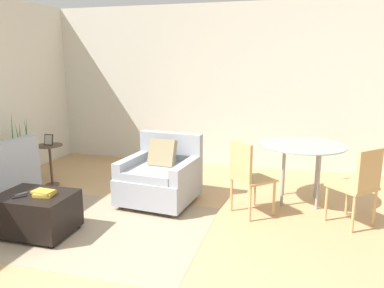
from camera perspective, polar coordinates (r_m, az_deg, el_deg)
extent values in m
plane|color=tan|center=(3.51, -11.16, -18.67)|extent=(20.00, 20.00, 0.00)
cube|color=beige|center=(6.56, 3.03, 8.75)|extent=(12.00, 0.06, 2.75)
cube|color=gray|center=(4.40, -15.02, -12.11)|extent=(2.54, 1.81, 0.00)
cube|color=brown|center=(3.95, -19.56, -15.37)|extent=(2.49, 0.06, 0.00)
cube|color=brown|center=(4.17, -17.15, -13.65)|extent=(2.49, 0.06, 0.00)
cube|color=brown|center=(4.40, -15.02, -12.08)|extent=(2.49, 0.06, 0.00)
cube|color=brown|center=(4.64, -13.13, -10.66)|extent=(2.49, 0.06, 0.00)
cube|color=brown|center=(4.89, -11.44, -9.37)|extent=(2.49, 0.06, 0.00)
cube|color=#999EA8|center=(5.73, -26.27, -1.41)|extent=(0.85, 0.12, 0.26)
cube|color=#999EA8|center=(4.88, -5.04, -6.46)|extent=(0.96, 0.97, 0.33)
cube|color=#999EA8|center=(4.78, -5.28, -4.17)|extent=(0.71, 0.83, 0.10)
cube|color=#999EA8|center=(5.10, -3.23, -0.89)|extent=(0.89, 0.21, 0.48)
cube|color=#999EA8|center=(4.97, -9.04, -3.02)|extent=(0.20, 0.82, 0.20)
cube|color=#999EA8|center=(4.65, -0.88, -3.96)|extent=(0.20, 0.82, 0.20)
cylinder|color=brown|center=(4.81, -10.84, -9.36)|extent=(0.05, 0.05, 0.06)
cylinder|color=brown|center=(4.50, -2.86, -10.75)|extent=(0.05, 0.05, 0.06)
cylinder|color=brown|center=(5.40, -6.75, -6.75)|extent=(0.05, 0.05, 0.06)
cylinder|color=brown|center=(5.12, 0.47, -7.76)|extent=(0.05, 0.05, 0.06)
cube|color=#8E7F5B|center=(4.85, -4.56, -1.35)|extent=(0.37, 0.24, 0.37)
cube|color=black|center=(4.34, -22.62, -9.59)|extent=(0.77, 0.57, 0.40)
cylinder|color=black|center=(4.07, -20.60, -14.35)|extent=(0.04, 0.04, 0.04)
cylinder|color=black|center=(4.79, -23.86, -10.48)|extent=(0.04, 0.04, 0.04)
cylinder|color=black|center=(4.42, -16.98, -11.88)|extent=(0.04, 0.04, 0.04)
cube|color=gold|center=(4.20, -21.54, -7.09)|extent=(0.21, 0.20, 0.03)
cube|color=gold|center=(4.20, -21.73, -6.73)|extent=(0.23, 0.16, 0.02)
cube|color=black|center=(4.25, -24.84, -7.30)|extent=(0.12, 0.14, 0.01)
cube|color=#333338|center=(4.32, -24.63, -6.95)|extent=(0.09, 0.14, 0.01)
cylinder|color=brown|center=(6.29, -24.25, -3.98)|extent=(0.43, 0.43, 0.28)
cylinder|color=black|center=(6.26, -24.36, -2.85)|extent=(0.40, 0.40, 0.02)
cone|color=#387A42|center=(6.12, -23.77, 0.44)|extent=(0.06, 0.12, 0.72)
cone|color=#387A42|center=(6.22, -23.89, 0.57)|extent=(0.15, 0.09, 0.71)
cone|color=#387A42|center=(6.24, -24.68, 0.21)|extent=(0.06, 0.06, 0.64)
cone|color=#387A42|center=(6.19, -25.65, 0.88)|extent=(0.10, 0.16, 0.82)
cone|color=#387A42|center=(6.14, -24.83, 0.15)|extent=(0.12, 0.06, 0.67)
cylinder|color=#4C3828|center=(5.82, -20.94, -0.21)|extent=(0.37, 0.37, 0.02)
cylinder|color=#4C3828|center=(5.89, -20.71, -3.04)|extent=(0.04, 0.04, 0.58)
cylinder|color=#4C3828|center=(5.97, -20.49, -5.81)|extent=(0.21, 0.21, 0.02)
cube|color=black|center=(5.80, -21.00, 0.63)|extent=(0.14, 0.04, 0.16)
cube|color=#B2A893|center=(5.80, -21.04, 0.61)|extent=(0.12, 0.03, 0.13)
cube|color=black|center=(5.83, -20.83, 0.30)|extent=(0.02, 0.03, 0.08)
cylinder|color=#8C9E99|center=(4.96, 16.43, -0.13)|extent=(1.09, 1.09, 0.01)
cylinder|color=#99999E|center=(4.85, 13.68, -4.95)|extent=(0.04, 0.04, 0.76)
cylinder|color=#99999E|center=(4.86, 18.68, -5.23)|extent=(0.04, 0.04, 0.76)
cylinder|color=#99999E|center=(5.26, 13.84, -3.60)|extent=(0.04, 0.04, 0.76)
cylinder|color=#99999E|center=(5.27, 18.45, -3.86)|extent=(0.04, 0.04, 0.76)
cube|color=tan|center=(4.53, 9.30, -5.25)|extent=(0.59, 0.59, 0.03)
cube|color=tan|center=(4.35, 7.45, -2.65)|extent=(0.29, 0.29, 0.45)
cylinder|color=tan|center=(4.59, 12.39, -8.13)|extent=(0.03, 0.03, 0.42)
cylinder|color=tan|center=(4.84, 9.53, -6.89)|extent=(0.03, 0.03, 0.42)
cylinder|color=tan|center=(4.37, 8.82, -9.06)|extent=(0.03, 0.03, 0.42)
cylinder|color=tan|center=(4.64, 6.04, -7.68)|extent=(0.03, 0.03, 0.42)
cube|color=tan|center=(4.56, 23.19, -6.01)|extent=(0.59, 0.59, 0.03)
cube|color=tan|center=(4.39, 25.41, -3.65)|extent=(0.29, 0.29, 0.45)
cylinder|color=tan|center=(4.87, 22.57, -7.60)|extent=(0.03, 0.03, 0.42)
cylinder|color=tan|center=(4.60, 19.78, -8.53)|extent=(0.03, 0.03, 0.42)
cylinder|color=tan|center=(4.68, 26.07, -8.75)|extent=(0.03, 0.03, 0.42)
cylinder|color=tan|center=(4.40, 23.36, -9.82)|extent=(0.03, 0.03, 0.42)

